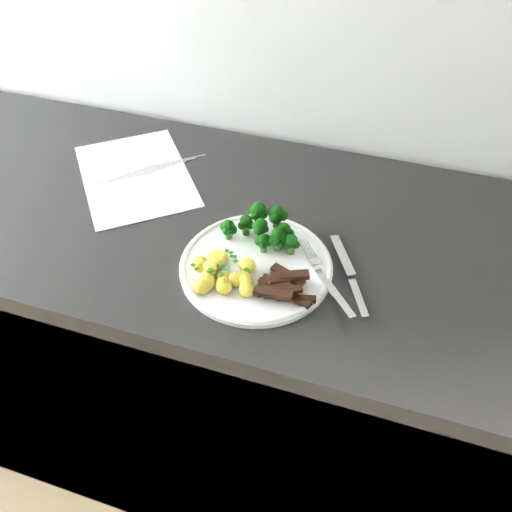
{
  "coord_description": "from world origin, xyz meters",
  "views": [
    {
      "loc": [
        0.33,
        0.96,
        1.56
      ],
      "look_at": [
        0.13,
        1.57,
        0.93
      ],
      "focal_mm": 37.31,
      "sensor_mm": 36.0,
      "label": 1
    }
  ],
  "objects": [
    {
      "name": "counter",
      "position": [
        0.06,
        1.67,
        0.45
      ],
      "size": [
        2.4,
        0.6,
        0.9
      ],
      "color": "black",
      "rests_on": "ground"
    },
    {
      "name": "recipe_paper",
      "position": [
        -0.19,
        1.75,
        0.9
      ],
      "size": [
        0.35,
        0.37,
        0.0
      ],
      "color": "white",
      "rests_on": "counter"
    },
    {
      "name": "plate",
      "position": [
        0.13,
        1.57,
        0.91
      ],
      "size": [
        0.27,
        0.27,
        0.02
      ],
      "color": "white",
      "rests_on": "counter"
    },
    {
      "name": "broccoli",
      "position": [
        0.13,
        1.64,
        0.94
      ],
      "size": [
        0.15,
        0.09,
        0.06
      ],
      "color": "#2B5E1D",
      "rests_on": "plate"
    },
    {
      "name": "potatoes",
      "position": [
        0.09,
        1.52,
        0.92
      ],
      "size": [
        0.12,
        0.1,
        0.04
      ],
      "color": "#E6D753",
      "rests_on": "plate"
    },
    {
      "name": "beef_strips",
      "position": [
        0.19,
        1.53,
        0.92
      ],
      "size": [
        0.1,
        0.08,
        0.03
      ],
      "color": "black",
      "rests_on": "plate"
    },
    {
      "name": "fork",
      "position": [
        0.26,
        1.56,
        0.92
      ],
      "size": [
        0.13,
        0.15,
        0.02
      ],
      "color": "#BCBCC0",
      "rests_on": "plate"
    },
    {
      "name": "knife",
      "position": [
        0.3,
        1.58,
        0.91
      ],
      "size": [
        0.1,
        0.17,
        0.02
      ],
      "color": "#BCBCC0",
      "rests_on": "plate"
    }
  ]
}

